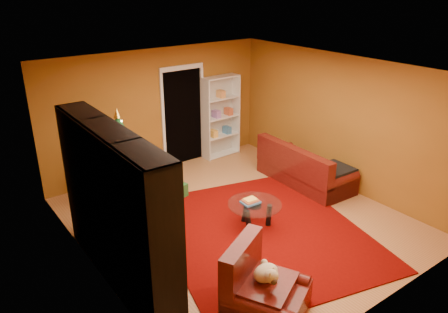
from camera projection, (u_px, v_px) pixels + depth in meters
floor at (238, 220)px, 7.62m from camera, size 5.00×5.50×0.05m
ceiling at (240, 69)px, 6.60m from camera, size 5.00×5.50×0.05m
wall_back at (157, 111)px, 9.18m from camera, size 5.00×0.05×2.60m
wall_left at (87, 192)px, 5.73m from camera, size 0.05×5.50×2.60m
wall_right at (340, 122)px, 8.49m from camera, size 0.05×5.50×2.60m
doorway at (183, 118)px, 9.57m from camera, size 1.06×0.60×2.16m
rug at (262, 232)px, 7.21m from camera, size 3.91×4.29×0.02m
media_unit at (115, 208)px, 5.73m from camera, size 0.46×2.87×2.20m
christmas_tree at (121, 158)px, 7.88m from camera, size 1.19×1.19×1.82m
gift_box_teal at (123, 203)px, 7.80m from camera, size 0.35×0.35×0.33m
gift_box_green at (178, 191)px, 8.31m from camera, size 0.34×0.34×0.28m
gift_box_red at (130, 177)px, 8.95m from camera, size 0.28×0.28×0.21m
white_bookshelf at (221, 117)px, 9.99m from camera, size 0.90×0.36×1.93m
armchair at (268, 289)px, 5.33m from camera, size 1.33×1.33×0.77m
dog at (266, 273)px, 5.32m from camera, size 0.49×0.45×0.25m
sofa at (306, 163)px, 8.81m from camera, size 0.97×2.04×0.87m
coffee_table at (254, 215)px, 7.27m from camera, size 0.93×0.93×0.56m
acrylic_chair at (164, 184)px, 7.97m from camera, size 0.54×0.56×0.80m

